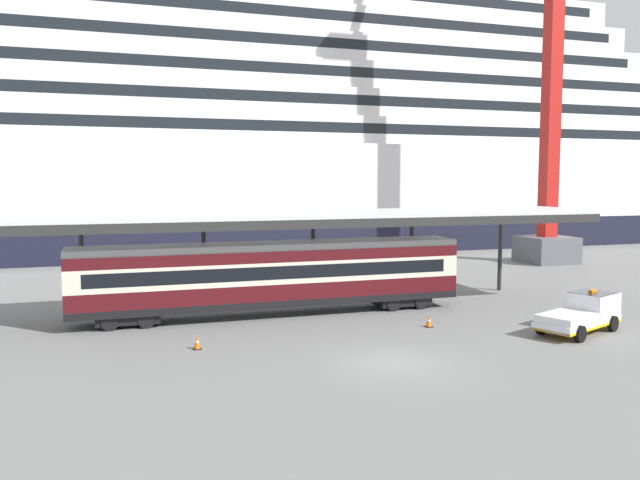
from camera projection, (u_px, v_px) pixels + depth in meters
ground_plane at (394, 363)px, 26.58m from camera, size 400.00×400.00×0.00m
cruise_ship at (159, 134)px, 71.73m from camera, size 140.39×28.65×38.87m
platform_canopy at (270, 217)px, 35.92m from camera, size 40.51×5.93×5.76m
train_carriage at (272, 275)px, 35.81m from camera, size 21.78×2.81×4.11m
service_truck at (583, 312)px, 32.10m from camera, size 5.58×3.85×2.02m
traffic_cone_near at (197, 343)px, 28.74m from camera, size 0.36×0.36×0.61m
traffic_cone_mid at (429, 321)px, 33.10m from camera, size 0.36×0.36×0.61m
dockside_crane at (555, 62)px, 57.37m from camera, size 10.28×4.40×58.53m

